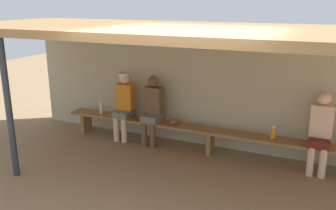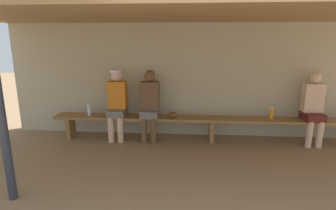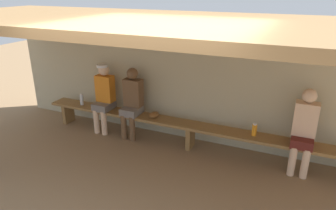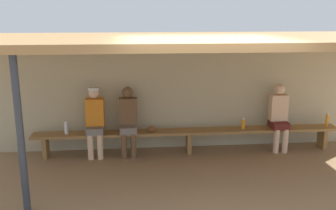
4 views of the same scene
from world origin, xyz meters
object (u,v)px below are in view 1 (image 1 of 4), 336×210
(support_post, at_px, (9,109))
(player_shirtless_tan, at_px, (152,108))
(bench, at_px, (211,133))
(player_with_sunglasses, at_px, (321,130))
(water_bottle_green, at_px, (273,133))
(baseball_glove_tan, at_px, (174,121))
(player_rightmost, at_px, (124,103))
(water_bottle_orange, at_px, (101,108))

(support_post, relative_size, player_shirtless_tan, 1.65)
(bench, height_order, player_with_sunglasses, player_with_sunglasses)
(water_bottle_green, bearing_deg, baseball_glove_tan, 179.85)
(support_post, relative_size, baseball_glove_tan, 9.17)
(bench, relative_size, water_bottle_green, 28.42)
(player_shirtless_tan, relative_size, player_rightmost, 0.99)
(player_with_sunglasses, xyz_separation_m, water_bottle_orange, (-4.15, -0.01, -0.16))
(water_bottle_green, height_order, baseball_glove_tan, water_bottle_green)
(water_bottle_orange, bearing_deg, baseball_glove_tan, 1.07)
(player_shirtless_tan, xyz_separation_m, player_rightmost, (-0.63, 0.00, 0.02))
(support_post, height_order, water_bottle_orange, support_post)
(bench, bearing_deg, baseball_glove_tan, 178.34)
(support_post, bearing_deg, player_with_sunglasses, 25.75)
(baseball_glove_tan, bearing_deg, player_with_sunglasses, 88.98)
(support_post, relative_size, bench, 0.37)
(player_with_sunglasses, distance_m, player_rightmost, 3.60)
(player_shirtless_tan, xyz_separation_m, baseball_glove_tan, (0.45, 0.02, -0.22))
(player_rightmost, relative_size, water_bottle_orange, 5.71)
(player_rightmost, bearing_deg, water_bottle_orange, -178.66)
(water_bottle_green, bearing_deg, support_post, -149.84)
(player_rightmost, bearing_deg, bench, -0.11)
(support_post, xyz_separation_m, water_bottle_green, (3.64, 2.12, -0.54))
(water_bottle_green, relative_size, water_bottle_orange, 0.90)
(water_bottle_orange, distance_m, baseball_glove_tan, 1.62)
(support_post, xyz_separation_m, bench, (2.56, 2.10, -0.71))
(water_bottle_orange, bearing_deg, support_post, -95.83)
(support_post, distance_m, player_with_sunglasses, 4.86)
(player_with_sunglasses, bearing_deg, water_bottle_green, 178.94)
(water_bottle_orange, xyz_separation_m, baseball_glove_tan, (1.62, 0.03, -0.07))
(bench, bearing_deg, support_post, -140.62)
(player_rightmost, bearing_deg, support_post, -109.82)
(player_shirtless_tan, distance_m, water_bottle_green, 2.26)
(support_post, bearing_deg, water_bottle_orange, 84.17)
(player_with_sunglasses, distance_m, baseball_glove_tan, 2.54)
(player_rightmost, height_order, water_bottle_green, player_rightmost)
(water_bottle_orange, height_order, baseball_glove_tan, water_bottle_orange)
(water_bottle_orange, bearing_deg, water_bottle_green, 0.43)
(baseball_glove_tan, bearing_deg, water_bottle_orange, -89.54)
(support_post, bearing_deg, player_shirtless_tan, 56.63)
(player_with_sunglasses, height_order, water_bottle_green, player_with_sunglasses)
(player_rightmost, relative_size, baseball_glove_tan, 5.60)
(player_with_sunglasses, distance_m, water_bottle_green, 0.74)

